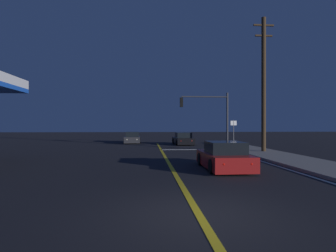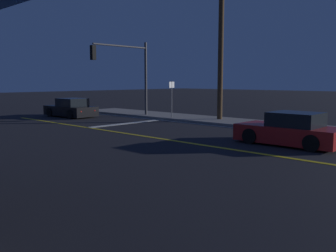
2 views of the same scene
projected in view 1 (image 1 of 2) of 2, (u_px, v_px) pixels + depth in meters
ground_plane at (199, 215)px, 6.37m from camera, size 160.00×160.00×0.00m
sidewalk_right at (290, 159)px, 16.23m from camera, size 3.20×33.50×0.15m
lane_line_center at (168, 162)px, 15.64m from camera, size 0.20×31.64×0.01m
lane_line_edge_right at (261, 161)px, 16.08m from camera, size 0.16×31.64×0.01m
stop_bar at (194, 149)px, 23.65m from camera, size 5.78×0.50×0.01m
car_following_oncoming_black at (183, 139)px, 29.73m from camera, size 2.09×4.23×1.34m
car_parked_curb_red at (224, 157)px, 13.10m from camera, size 1.99×4.19×1.34m
car_lead_oncoming_charcoal at (132, 138)px, 32.54m from camera, size 1.98×4.60×1.34m
traffic_signal_near_right at (209, 110)px, 26.09m from camera, size 4.72×0.28×5.28m
utility_pole_right at (264, 83)px, 20.64m from camera, size 1.59×0.33×10.37m
street_sign_corner at (234, 130)px, 23.42m from camera, size 0.56×0.10×2.57m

